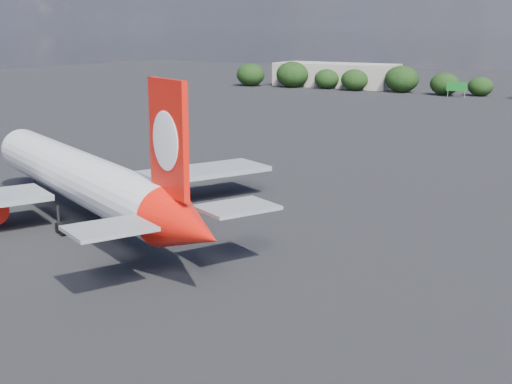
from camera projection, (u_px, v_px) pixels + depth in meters
The scene contains 4 objects.
ground at pixel (338, 169), 104.62m from camera, with size 500.00×500.00×0.00m, color black.
qantas_airliner at pixel (85, 180), 73.10m from camera, with size 48.28×46.52×16.53m.
terminal_building at pixel (336, 75), 246.19m from camera, with size 42.00×16.00×8.00m.
highway_sign at pixel (457, 87), 208.77m from camera, with size 6.00×0.30×4.50m.
Camera 1 is at (44.59, -33.25, 20.49)m, focal length 50.00 mm.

